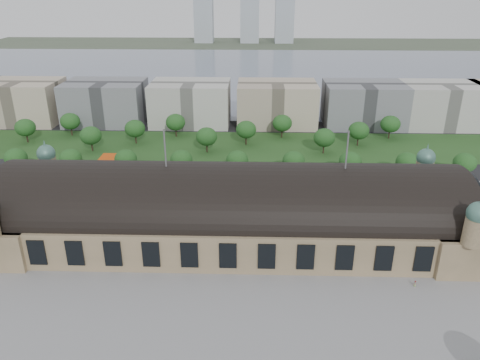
{
  "coord_description": "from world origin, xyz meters",
  "views": [
    {
      "loc": [
        6.89,
        -133.19,
        79.07
      ],
      "look_at": [
        2.29,
        16.68,
        14.0
      ],
      "focal_mm": 35.0,
      "sensor_mm": 36.0,
      "label": 1
    }
  ],
  "objects_px": {
    "traffic_car_2": "(50,198)",
    "bus_east": "(312,194)",
    "petrol_station": "(121,158)",
    "parked_car_4": "(133,207)",
    "parked_car_2": "(63,206)",
    "parked_car_3": "(118,206)",
    "parked_car_5": "(110,201)",
    "pedestrian_0": "(415,284)",
    "traffic_car_4": "(273,190)",
    "traffic_car_1": "(53,180)",
    "parked_car_6": "(186,204)",
    "bus_west": "(170,198)",
    "traffic_car_6": "(392,199)",
    "bus_mid": "(282,194)",
    "parked_car_1": "(111,203)",
    "traffic_car_3": "(195,189)",
    "parked_car_0": "(80,204)"
  },
  "relations": [
    {
      "from": "traffic_car_2",
      "to": "bus_east",
      "type": "bearing_deg",
      "value": 88.43
    },
    {
      "from": "petrol_station",
      "to": "parked_car_4",
      "type": "xyz_separation_m",
      "value": [
        16.34,
        -44.28,
        -2.15
      ]
    },
    {
      "from": "parked_car_2",
      "to": "parked_car_3",
      "type": "xyz_separation_m",
      "value": [
        20.64,
        0.63,
        0.08
      ]
    },
    {
      "from": "parked_car_5",
      "to": "pedestrian_0",
      "type": "bearing_deg",
      "value": 32.95
    },
    {
      "from": "traffic_car_4",
      "to": "traffic_car_1",
      "type": "bearing_deg",
      "value": -90.6
    },
    {
      "from": "traffic_car_2",
      "to": "parked_car_5",
      "type": "relative_size",
      "value": 0.95
    },
    {
      "from": "parked_car_2",
      "to": "parked_car_4",
      "type": "distance_m",
      "value": 26.45
    },
    {
      "from": "traffic_car_4",
      "to": "parked_car_3",
      "type": "xyz_separation_m",
      "value": [
        -58.14,
        -15.98,
        -0.04
      ]
    },
    {
      "from": "parked_car_6",
      "to": "bus_west",
      "type": "relative_size",
      "value": 0.38
    },
    {
      "from": "traffic_car_1",
      "to": "bus_west",
      "type": "height_order",
      "value": "bus_west"
    },
    {
      "from": "parked_car_3",
      "to": "traffic_car_1",
      "type": "bearing_deg",
      "value": -162.89
    },
    {
      "from": "traffic_car_6",
      "to": "bus_west",
      "type": "distance_m",
      "value": 85.42
    },
    {
      "from": "bus_west",
      "to": "bus_mid",
      "type": "bearing_deg",
      "value": -88.28
    },
    {
      "from": "traffic_car_2",
      "to": "petrol_station",
      "type": "bearing_deg",
      "value": 150.5
    },
    {
      "from": "parked_car_4",
      "to": "bus_mid",
      "type": "xyz_separation_m",
      "value": [
        55.81,
        11.0,
        0.66
      ]
    },
    {
      "from": "traffic_car_1",
      "to": "bus_mid",
      "type": "bearing_deg",
      "value": -94.54
    },
    {
      "from": "parked_car_6",
      "to": "traffic_car_1",
      "type": "bearing_deg",
      "value": -142.18
    },
    {
      "from": "parked_car_3",
      "to": "parked_car_6",
      "type": "relative_size",
      "value": 0.86
    },
    {
      "from": "pedestrian_0",
      "to": "parked_car_1",
      "type": "bearing_deg",
      "value": 170.01
    },
    {
      "from": "petrol_station",
      "to": "parked_car_6",
      "type": "bearing_deg",
      "value": -49.27
    },
    {
      "from": "traffic_car_3",
      "to": "pedestrian_0",
      "type": "relative_size",
      "value": 2.39
    },
    {
      "from": "parked_car_2",
      "to": "bus_west",
      "type": "relative_size",
      "value": 0.35
    },
    {
      "from": "petrol_station",
      "to": "traffic_car_4",
      "type": "relative_size",
      "value": 3.08
    },
    {
      "from": "traffic_car_3",
      "to": "parked_car_0",
      "type": "distance_m",
      "value": 44.36
    },
    {
      "from": "traffic_car_1",
      "to": "traffic_car_2",
      "type": "height_order",
      "value": "traffic_car_1"
    },
    {
      "from": "parked_car_2",
      "to": "bus_mid",
      "type": "xyz_separation_m",
      "value": [
        82.25,
        11.0,
        0.81
      ]
    },
    {
      "from": "traffic_car_4",
      "to": "parked_car_4",
      "type": "bearing_deg",
      "value": -68.32
    },
    {
      "from": "parked_car_3",
      "to": "parked_car_5",
      "type": "bearing_deg",
      "value": -166.67
    },
    {
      "from": "traffic_car_4",
      "to": "pedestrian_0",
      "type": "height_order",
      "value": "pedestrian_0"
    },
    {
      "from": "traffic_car_6",
      "to": "parked_car_6",
      "type": "xyz_separation_m",
      "value": [
        -78.45,
        -6.57,
        -0.0
      ]
    },
    {
      "from": "traffic_car_4",
      "to": "parked_car_0",
      "type": "distance_m",
      "value": 74.57
    },
    {
      "from": "parked_car_6",
      "to": "bus_east",
      "type": "distance_m",
      "value": 48.7
    },
    {
      "from": "parked_car_2",
      "to": "traffic_car_3",
      "type": "bearing_deg",
      "value": 84.4
    },
    {
      "from": "traffic_car_6",
      "to": "traffic_car_1",
      "type": "bearing_deg",
      "value": -94.86
    },
    {
      "from": "traffic_car_3",
      "to": "parked_car_2",
      "type": "relative_size",
      "value": 1.0
    },
    {
      "from": "traffic_car_2",
      "to": "bus_west",
      "type": "relative_size",
      "value": 0.43
    },
    {
      "from": "traffic_car_2",
      "to": "parked_car_0",
      "type": "distance_m",
      "value": 14.61
    },
    {
      "from": "traffic_car_1",
      "to": "traffic_car_3",
      "type": "bearing_deg",
      "value": -93.8
    },
    {
      "from": "parked_car_4",
      "to": "bus_west",
      "type": "height_order",
      "value": "bus_west"
    },
    {
      "from": "traffic_car_4",
      "to": "pedestrian_0",
      "type": "bearing_deg",
      "value": 35.26
    },
    {
      "from": "traffic_car_1",
      "to": "bus_west",
      "type": "xyz_separation_m",
      "value": [
        52.58,
        -18.14,
        0.98
      ]
    },
    {
      "from": "traffic_car_6",
      "to": "parked_car_5",
      "type": "height_order",
      "value": "parked_car_5"
    },
    {
      "from": "traffic_car_4",
      "to": "parked_car_0",
      "type": "height_order",
      "value": "parked_car_0"
    },
    {
      "from": "traffic_car_1",
      "to": "parked_car_4",
      "type": "relative_size",
      "value": 1.03
    },
    {
      "from": "traffic_car_4",
      "to": "parked_car_4",
      "type": "xyz_separation_m",
      "value": [
        -52.34,
        -16.61,
        0.03
      ]
    },
    {
      "from": "parked_car_1",
      "to": "parked_car_4",
      "type": "height_order",
      "value": "parked_car_4"
    },
    {
      "from": "parked_car_6",
      "to": "bus_east",
      "type": "relative_size",
      "value": 0.39
    },
    {
      "from": "bus_mid",
      "to": "pedestrian_0",
      "type": "xyz_separation_m",
      "value": [
        33.97,
        -56.23,
        -0.52
      ]
    },
    {
      "from": "parked_car_2",
      "to": "parked_car_5",
      "type": "distance_m",
      "value": 16.85
    },
    {
      "from": "traffic_car_3",
      "to": "traffic_car_4",
      "type": "distance_m",
      "value": 31.33
    }
  ]
}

